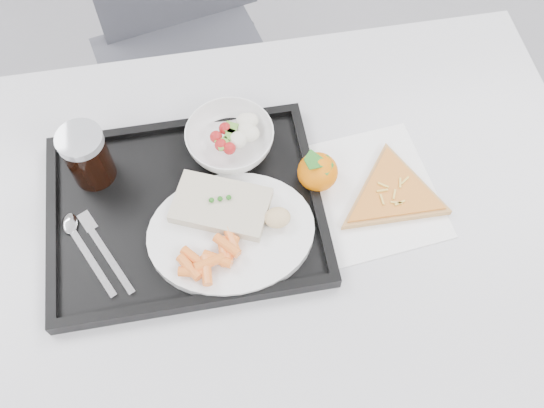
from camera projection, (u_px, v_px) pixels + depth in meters
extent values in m
cube|color=#BCBCBF|center=(250.00, 230.00, 1.02)|extent=(1.20, 0.80, 0.03)
cylinder|color=#47474C|center=(13.00, 210.00, 1.46)|extent=(0.04, 0.04, 0.72)
cylinder|color=#47474C|center=(442.00, 146.00, 1.55)|extent=(0.04, 0.04, 0.72)
cube|color=#3F4047|center=(191.00, 78.00, 1.55)|extent=(0.50, 0.50, 0.04)
cylinder|color=#47474C|center=(143.00, 194.00, 1.65)|extent=(0.03, 0.03, 0.43)
cylinder|color=#47474C|center=(272.00, 175.00, 1.68)|extent=(0.03, 0.03, 0.43)
cylinder|color=#47474C|center=(134.00, 92.00, 1.82)|extent=(0.03, 0.03, 0.43)
cylinder|color=#47474C|center=(252.00, 76.00, 1.85)|extent=(0.03, 0.03, 0.43)
cube|color=black|center=(186.00, 210.00, 1.01)|extent=(0.45, 0.35, 0.01)
cube|color=black|center=(175.00, 126.00, 1.08)|extent=(0.45, 0.02, 0.01)
cube|color=black|center=(196.00, 301.00, 0.92)|extent=(0.45, 0.02, 0.01)
cube|color=black|center=(313.00, 187.00, 1.02)|extent=(0.02, 0.32, 0.01)
cube|color=black|center=(52.00, 227.00, 0.98)|extent=(0.02, 0.32, 0.01)
cylinder|color=white|center=(231.00, 233.00, 0.97)|extent=(0.27, 0.27, 0.02)
cube|color=beige|center=(221.00, 205.00, 0.98)|extent=(0.18, 0.15, 0.02)
sphere|color=#236B1C|center=(211.00, 200.00, 0.97)|extent=(0.01, 0.01, 0.01)
sphere|color=#236B1C|center=(220.00, 199.00, 0.97)|extent=(0.01, 0.01, 0.01)
sphere|color=#236B1C|center=(229.00, 197.00, 0.97)|extent=(0.01, 0.01, 0.01)
ellipsoid|color=#DDB879|center=(277.00, 218.00, 0.96)|extent=(0.05, 0.04, 0.03)
imported|color=white|center=(230.00, 140.00, 1.04)|extent=(0.15, 0.15, 0.05)
cylinder|color=black|center=(88.00, 158.00, 0.99)|extent=(0.07, 0.07, 0.10)
cylinder|color=#A5A8AD|center=(79.00, 140.00, 0.95)|extent=(0.08, 0.08, 0.01)
cube|color=silver|center=(91.00, 260.00, 0.96)|extent=(0.08, 0.14, 0.00)
ellipsoid|color=silver|center=(70.00, 224.00, 0.99)|extent=(0.04, 0.05, 0.01)
cube|color=silver|center=(109.00, 257.00, 0.96)|extent=(0.08, 0.14, 0.00)
cube|color=silver|center=(87.00, 222.00, 0.99)|extent=(0.03, 0.04, 0.00)
cube|color=white|center=(361.00, 194.00, 1.03)|extent=(0.27, 0.26, 0.00)
ellipsoid|color=orange|center=(318.00, 172.00, 1.02)|extent=(0.09, 0.09, 0.06)
cube|color=#236B1C|center=(319.00, 162.00, 0.99)|extent=(0.05, 0.05, 0.02)
cube|color=#236B1C|center=(319.00, 162.00, 0.99)|extent=(0.05, 0.03, 0.02)
cylinder|color=tan|center=(393.00, 194.00, 1.03)|extent=(0.30, 0.30, 0.01)
cylinder|color=#A8240A|center=(393.00, 192.00, 1.02)|extent=(0.27, 0.27, 0.00)
cube|color=#EABC47|center=(400.00, 183.00, 1.02)|extent=(0.01, 0.02, 0.00)
cube|color=#EABC47|center=(383.00, 185.00, 1.02)|extent=(0.02, 0.01, 0.00)
cube|color=#EABC47|center=(382.00, 191.00, 1.02)|extent=(0.02, 0.00, 0.00)
cube|color=#EABC47|center=(382.00, 200.00, 1.01)|extent=(0.00, 0.02, 0.00)
cube|color=#EABC47|center=(396.00, 203.00, 1.00)|extent=(0.02, 0.01, 0.00)
cube|color=#EABC47|center=(394.00, 194.00, 1.01)|extent=(0.01, 0.02, 0.00)
cube|color=#EABC47|center=(405.00, 181.00, 1.02)|extent=(0.02, 0.01, 0.00)
cube|color=#EABC47|center=(400.00, 203.00, 1.00)|extent=(0.02, 0.01, 0.00)
cylinder|color=orange|center=(227.00, 246.00, 0.93)|extent=(0.04, 0.05, 0.02)
cylinder|color=orange|center=(206.00, 270.00, 0.92)|extent=(0.02, 0.05, 0.02)
cylinder|color=orange|center=(232.00, 241.00, 0.94)|extent=(0.02, 0.05, 0.02)
cylinder|color=orange|center=(217.00, 259.00, 0.93)|extent=(0.05, 0.04, 0.02)
cylinder|color=orange|center=(224.00, 252.00, 0.94)|extent=(0.02, 0.05, 0.02)
cylinder|color=orange|center=(194.00, 258.00, 0.93)|extent=(0.04, 0.05, 0.02)
cylinder|color=orange|center=(209.00, 262.00, 0.92)|extent=(0.05, 0.03, 0.02)
cylinder|color=orange|center=(189.00, 267.00, 0.92)|extent=(0.04, 0.05, 0.02)
cylinder|color=orange|center=(231.00, 251.00, 0.94)|extent=(0.03, 0.05, 0.02)
cylinder|color=orange|center=(194.00, 272.00, 0.92)|extent=(0.05, 0.03, 0.02)
sphere|color=#A71819|center=(216.00, 137.00, 1.03)|extent=(0.02, 0.02, 0.02)
sphere|color=#A71819|center=(221.00, 145.00, 1.02)|extent=(0.02, 0.02, 0.02)
sphere|color=#A71819|center=(229.00, 148.00, 1.02)|extent=(0.02, 0.02, 0.02)
sphere|color=#A71819|center=(225.00, 128.00, 1.04)|extent=(0.02, 0.02, 0.02)
ellipsoid|color=silver|center=(250.00, 134.00, 1.04)|extent=(0.03, 0.03, 0.03)
ellipsoid|color=silver|center=(249.00, 121.00, 1.05)|extent=(0.03, 0.03, 0.03)
ellipsoid|color=silver|center=(246.00, 130.00, 1.04)|extent=(0.03, 0.03, 0.03)
ellipsoid|color=silver|center=(245.00, 121.00, 1.05)|extent=(0.03, 0.03, 0.03)
ellipsoid|color=silver|center=(238.00, 140.00, 1.03)|extent=(0.03, 0.03, 0.03)
cube|color=#588F31|center=(231.00, 128.00, 1.04)|extent=(0.03, 0.03, 0.00)
cube|color=#588F31|center=(232.00, 135.00, 1.03)|extent=(0.03, 0.03, 0.00)
cube|color=#588F31|center=(223.00, 144.00, 1.02)|extent=(0.03, 0.03, 0.00)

